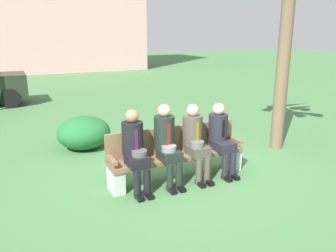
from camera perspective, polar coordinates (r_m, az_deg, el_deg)
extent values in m
plane|color=#467644|center=(6.23, 2.01, -7.69)|extent=(80.00, 80.00, 0.00)
cube|color=brown|center=(5.79, 1.73, -5.11)|extent=(2.42, 0.44, 0.07)
cube|color=brown|center=(5.86, 0.89, -2.14)|extent=(2.42, 0.06, 0.45)
cube|color=brown|center=(5.33, -9.55, -5.58)|extent=(0.08, 0.44, 0.06)
cube|color=brown|center=(6.34, 11.17, -2.27)|extent=(0.08, 0.44, 0.06)
cube|color=silver|center=(5.49, -8.77, -9.01)|extent=(0.20, 0.37, 0.38)
cube|color=silver|center=(6.42, 10.58, -5.40)|extent=(0.20, 0.37, 0.38)
cube|color=black|center=(5.29, -5.20, -5.82)|extent=(0.32, 0.38, 0.16)
cylinder|color=black|center=(5.22, -5.21, -9.76)|extent=(0.11, 0.11, 0.45)
cylinder|color=black|center=(5.28, -3.56, -9.46)|extent=(0.11, 0.11, 0.45)
cube|color=black|center=(5.26, -4.92, -11.89)|extent=(0.09, 0.22, 0.07)
cube|color=black|center=(5.31, -3.28, -11.57)|extent=(0.09, 0.22, 0.07)
cylinder|color=black|center=(5.36, -6.00, -2.05)|extent=(0.34, 0.34, 0.52)
cube|color=#4C1951|center=(5.21, -5.39, -2.33)|extent=(0.05, 0.01, 0.33)
sphere|color=#9E7556|center=(5.27, -6.11, 1.64)|extent=(0.21, 0.21, 0.21)
cylinder|color=#525252|center=(5.24, -4.86, -4.56)|extent=(0.24, 0.24, 0.09)
cube|color=#1E2823|center=(5.50, 0.22, -4.94)|extent=(0.32, 0.38, 0.16)
cylinder|color=#1E2823|center=(5.42, 0.33, -8.72)|extent=(0.11, 0.11, 0.45)
cylinder|color=#1E2823|center=(5.49, 1.85, -8.42)|extent=(0.11, 0.11, 0.45)
cube|color=black|center=(5.45, 0.61, -10.77)|extent=(0.09, 0.22, 0.07)
cube|color=black|center=(5.52, 2.13, -10.45)|extent=(0.09, 0.22, 0.07)
cylinder|color=#1E2823|center=(5.56, -0.63, -1.14)|extent=(0.34, 0.34, 0.56)
cube|color=maroon|center=(5.41, 0.11, -1.39)|extent=(0.05, 0.01, 0.36)
sphere|color=tan|center=(5.46, -0.65, 2.62)|extent=(0.21, 0.21, 0.21)
cylinder|color=gray|center=(5.43, 0.16, -3.79)|extent=(0.24, 0.24, 0.09)
cube|color=#4C473D|center=(5.74, 5.02, -4.12)|extent=(0.32, 0.38, 0.16)
cylinder|color=#4C473D|center=(5.66, 5.23, -7.73)|extent=(0.11, 0.11, 0.45)
cylinder|color=#4C473D|center=(5.73, 6.62, -7.44)|extent=(0.11, 0.11, 0.45)
cube|color=black|center=(5.69, 5.50, -9.70)|extent=(0.09, 0.22, 0.07)
cube|color=black|center=(5.76, 6.88, -9.38)|extent=(0.09, 0.22, 0.07)
cylinder|color=#4C473D|center=(5.80, 4.14, -0.72)|extent=(0.34, 0.34, 0.51)
cube|color=olive|center=(5.66, 4.97, -0.94)|extent=(0.05, 0.01, 0.33)
sphere|color=tan|center=(5.71, 4.21, 2.65)|extent=(0.21, 0.21, 0.21)
cylinder|color=#5F5F5F|center=(5.67, 4.91, -3.03)|extent=(0.24, 0.24, 0.09)
cube|color=#23232D|center=(6.01, 9.33, -3.36)|extent=(0.32, 0.38, 0.16)
cylinder|color=#23232D|center=(5.92, 9.62, -6.79)|extent=(0.11, 0.11, 0.45)
cylinder|color=#23232D|center=(6.01, 10.88, -6.51)|extent=(0.11, 0.11, 0.45)
cube|color=black|center=(5.95, 9.87, -8.68)|extent=(0.09, 0.22, 0.07)
cube|color=black|center=(6.04, 11.12, -8.37)|extent=(0.09, 0.22, 0.07)
cylinder|color=#23232D|center=(6.07, 8.43, -0.25)|extent=(0.34, 0.34, 0.48)
cube|color=black|center=(5.94, 9.33, -0.45)|extent=(0.05, 0.01, 0.31)
sphere|color=beige|center=(5.99, 8.56, 2.84)|extent=(0.21, 0.21, 0.21)
cylinder|color=brown|center=(7.52, 18.89, 10.25)|extent=(0.27, 0.27, 3.75)
ellipsoid|color=#236635|center=(7.55, -14.01, -1.11)|extent=(1.15, 1.05, 0.72)
cylinder|color=black|center=(14.11, -25.24, 5.25)|extent=(0.64, 0.14, 0.64)
cylinder|color=black|center=(12.57, -25.06, 4.20)|extent=(0.64, 0.14, 0.64)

